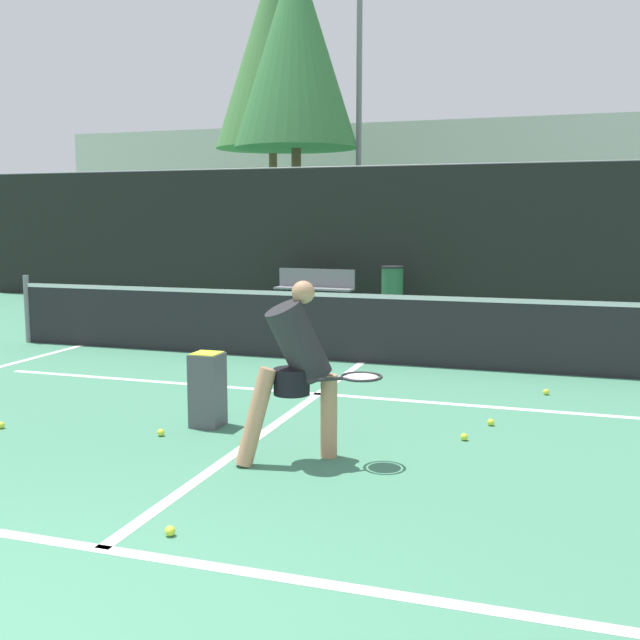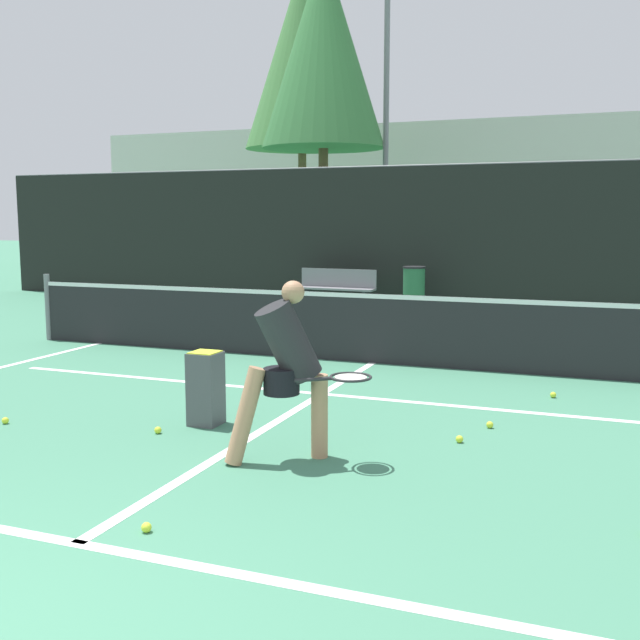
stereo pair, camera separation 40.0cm
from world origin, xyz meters
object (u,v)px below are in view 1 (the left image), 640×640
ball_hopper (208,388)px  courtside_bench (315,287)px  parked_car (441,271)px  trash_bin (392,289)px  player_practicing (297,365)px

ball_hopper → courtside_bench: courtside_bench is taller
courtside_bench → parked_car: parked_car is taller
courtside_bench → parked_car: bearing=66.4°
ball_hopper → courtside_bench: (-1.98, 9.18, 0.10)m
ball_hopper → courtside_bench: 9.39m
trash_bin → player_practicing: bearing=-81.8°
ball_hopper → parked_car: 13.35m
player_practicing → courtside_bench: bearing=70.3°
courtside_bench → parked_car: (2.11, 4.17, 0.12)m
ball_hopper → parked_car: size_ratio=0.15×
trash_bin → ball_hopper: bearing=-88.3°
courtside_bench → trash_bin: size_ratio=1.87×
trash_bin → parked_car: size_ratio=0.21×
trash_bin → parked_car: bearing=84.5°
trash_bin → courtside_bench: bearing=-177.4°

